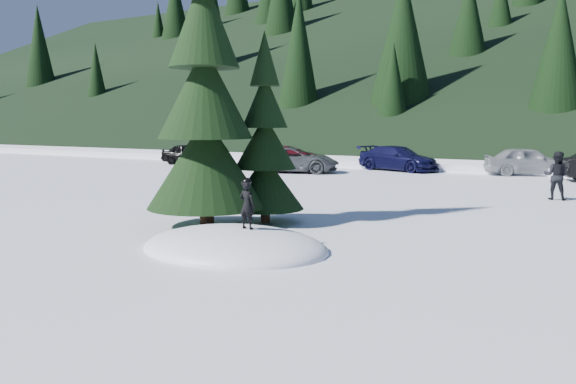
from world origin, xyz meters
The scene contains 12 objects.
ground centered at (0.00, 0.00, 0.00)m, with size 200.00×200.00×0.00m, color white.
snow_mound centered at (0.00, 0.00, 0.00)m, with size 4.48×3.52×0.96m, color white.
forest_hillside centered at (0.00, 54.00, 12.50)m, with size 200.00×60.00×25.00m, color black, non-canonical shape.
spruce_tall centered at (-2.20, 1.80, 3.32)m, with size 3.20×3.20×8.60m.
spruce_short centered at (-1.20, 3.20, 2.10)m, with size 2.20×2.20×5.37m.
child_skier centered at (0.29, 0.09, 1.02)m, with size 0.39×0.26×1.08m, color black.
adult_0 centered at (5.54, 12.59, 0.89)m, with size 0.87×0.68×1.79m, color black.
car_0 centered at (-17.35, 19.33, 0.71)m, with size 1.67×4.15×1.41m, color black.
car_1 centered at (-11.21, 22.01, 0.64)m, with size 1.35×3.87×1.28m, color black.
car_2 centered at (-8.39, 17.59, 0.71)m, with size 2.36×5.12×1.42m, color #474B4E.
car_3 centered at (-3.66, 21.71, 0.72)m, with size 2.03×4.99×1.45m, color black.
car_4 centered at (3.39, 22.36, 0.77)m, with size 1.82×4.52×1.54m, color #919599.
Camera 1 is at (7.30, -10.17, 2.86)m, focal length 35.00 mm.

